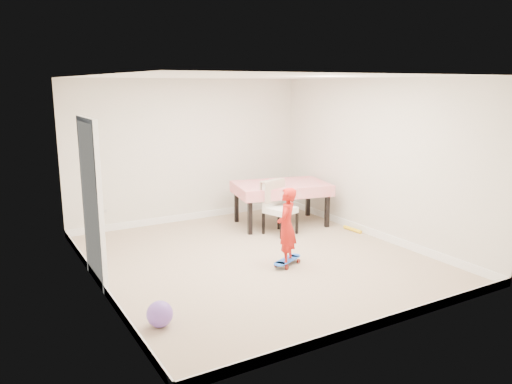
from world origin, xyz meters
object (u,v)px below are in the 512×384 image
dining_chair (280,208)px  skateboard (287,262)px  child (287,229)px  dining_table (281,204)px  balloon (160,314)px

dining_chair → skateboard: 1.55m
skateboard → child: bearing=-172.7°
dining_table → child: (-1.09, -1.83, 0.16)m
balloon → child: bearing=21.1°
skateboard → dining_table: bearing=35.3°
skateboard → balloon: size_ratio=2.04×
dining_chair → skateboard: (-0.72, -1.31, -0.41)m
dining_chair → balloon: size_ratio=3.26×
dining_chair → child: child is taller
skateboard → balloon: 2.33m
dining_table → dining_chair: bearing=-112.0°
dining_chair → skateboard: size_ratio=1.60×
dining_table → child: size_ratio=1.50×
dining_table → balloon: size_ratio=5.82×
dining_chair → balloon: (-2.90, -2.16, -0.32)m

